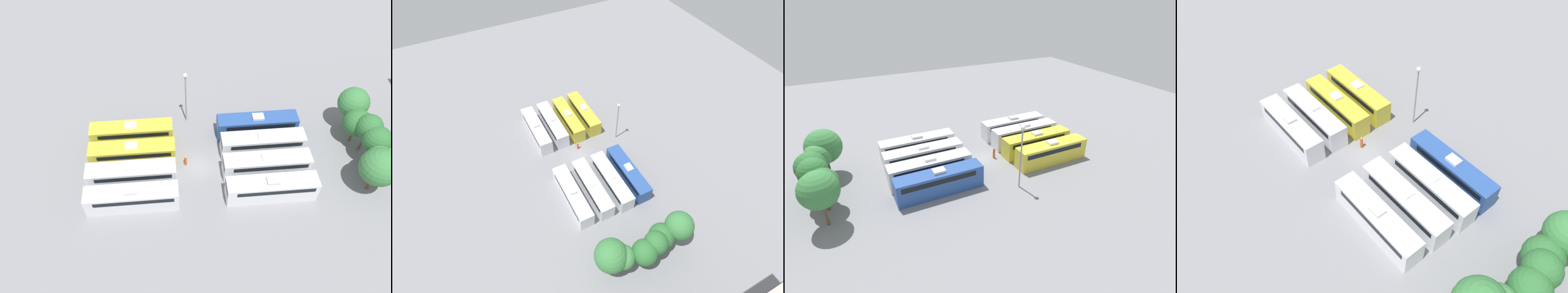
{
  "view_description": "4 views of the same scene",
  "coord_description": "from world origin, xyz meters",
  "views": [
    {
      "loc": [
        31.22,
        -3.11,
        41.6
      ],
      "look_at": [
        -1.53,
        -0.25,
        2.46
      ],
      "focal_mm": 35.0,
      "sensor_mm": 36.0,
      "label": 1
    },
    {
      "loc": [
        15.72,
        34.66,
        46.28
      ],
      "look_at": [
        -1.28,
        1.26,
        3.26
      ],
      "focal_mm": 28.0,
      "sensor_mm": 36.0,
      "label": 2
    },
    {
      "loc": [
        -36.96,
        18.59,
        23.95
      ],
      "look_at": [
        0.45,
        0.22,
        1.96
      ],
      "focal_mm": 28.0,
      "sensor_mm": 36.0,
      "label": 3
    },
    {
      "loc": [
        19.46,
        25.36,
        35.39
      ],
      "look_at": [
        -0.15,
        0.98,
        2.54
      ],
      "focal_mm": 35.0,
      "sensor_mm": 36.0,
      "label": 4
    }
  ],
  "objects": [
    {
      "name": "bus_1",
      "position": [
        -1.72,
        -8.7,
        1.73
      ],
      "size": [
        2.54,
        11.49,
        3.51
      ],
      "color": "gold",
      "rests_on": "ground_plane"
    },
    {
      "name": "bus_4",
      "position": [
        -5.48,
        8.97,
        1.73
      ],
      "size": [
        2.54,
        11.49,
        3.51
      ],
      "color": "#284C93",
      "rests_on": "ground_plane"
    },
    {
      "name": "bus_7",
      "position": [
        5.45,
        8.74,
        1.73
      ],
      "size": [
        2.54,
        11.49,
        3.51
      ],
      "color": "white",
      "rests_on": "ground_plane"
    },
    {
      "name": "light_pole",
      "position": [
        -8.9,
        -1.0,
        5.96
      ],
      "size": [
        0.6,
        0.6,
        8.97
      ],
      "color": "gray",
      "rests_on": "ground_plane"
    },
    {
      "name": "tree_5",
      "position": [
        5.45,
        21.61,
        4.56
      ],
      "size": [
        4.85,
        4.85,
        7.0
      ],
      "color": "brown",
      "rests_on": "ground_plane"
    },
    {
      "name": "bus_0",
      "position": [
        -5.41,
        -8.87,
        1.73
      ],
      "size": [
        2.54,
        11.49,
        3.51
      ],
      "color": "gold",
      "rests_on": "ground_plane"
    },
    {
      "name": "tree_2",
      "position": [
        -1.15,
        22.91,
        4.56
      ],
      "size": [
        3.52,
        3.52,
        6.34
      ],
      "color": "brown",
      "rests_on": "ground_plane"
    },
    {
      "name": "tree_1",
      "position": [
        -2.86,
        22.17,
        3.68
      ],
      "size": [
        3.9,
        3.9,
        5.64
      ],
      "color": "brown",
      "rests_on": "ground_plane"
    },
    {
      "name": "bus_3",
      "position": [
        5.39,
        -8.66,
        1.73
      ],
      "size": [
        2.54,
        11.49,
        3.51
      ],
      "color": "silver",
      "rests_on": "ground_plane"
    },
    {
      "name": "bus_2",
      "position": [
        1.83,
        -8.76,
        1.73
      ],
      "size": [
        2.54,
        11.49,
        3.51
      ],
      "color": "silver",
      "rests_on": "ground_plane"
    },
    {
      "name": "bus_5",
      "position": [
        -1.96,
        9.07,
        1.73
      ],
      "size": [
        2.54,
        11.49,
        3.51
      ],
      "color": "silver",
      "rests_on": "ground_plane"
    },
    {
      "name": "worker_person",
      "position": [
        -0.53,
        -1.7,
        0.81
      ],
      "size": [
        0.36,
        0.36,
        1.73
      ],
      "color": "#CC4C19",
      "rests_on": "ground_plane"
    },
    {
      "name": "tree_4",
      "position": [
        3.95,
        22.39,
        4.03
      ],
      "size": [
        3.5,
        3.5,
        5.83
      ],
      "color": "brown",
      "rests_on": "ground_plane"
    },
    {
      "name": "bus_6",
      "position": [
        1.74,
        8.87,
        1.73
      ],
      "size": [
        2.54,
        11.49,
        3.51
      ],
      "color": "white",
      "rests_on": "ground_plane"
    },
    {
      "name": "tree_0",
      "position": [
        -5.7,
        22.35,
        4.77
      ],
      "size": [
        4.32,
        4.32,
        6.94
      ],
      "color": "brown",
      "rests_on": "ground_plane"
    },
    {
      "name": "ground_plane",
      "position": [
        0.0,
        0.0,
        0.0
      ],
      "size": [
        116.27,
        116.27,
        0.0
      ],
      "primitive_type": "plane",
      "color": "gray"
    },
    {
      "name": "tree_3",
      "position": [
        0.92,
        23.25,
        4.22
      ],
      "size": [
        3.78,
        3.78,
        6.15
      ],
      "color": "brown",
      "rests_on": "ground_plane"
    }
  ]
}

